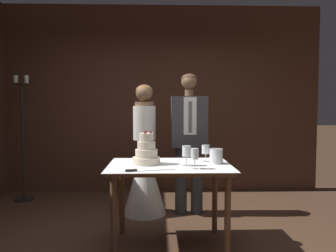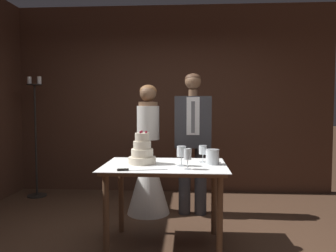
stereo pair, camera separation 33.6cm
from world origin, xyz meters
name	(u,v)px [view 1 (the left image)]	position (x,y,z in m)	size (l,w,h in m)	color
wall_back	(160,100)	(0.00, 2.31, 1.46)	(5.06, 0.12, 2.93)	#472B1E
cake_table	(170,175)	(0.08, 0.19, 0.69)	(1.17, 0.82, 0.80)	brown
tiered_cake	(146,153)	(-0.15, 0.22, 0.91)	(0.27, 0.27, 0.32)	beige
cake_knife	(141,170)	(-0.18, -0.13, 0.81)	(0.44, 0.12, 0.02)	silver
wine_glass_near	(206,150)	(0.45, 0.34, 0.92)	(0.08, 0.08, 0.17)	silver
wine_glass_middle	(195,155)	(0.29, -0.03, 0.92)	(0.07, 0.07, 0.18)	silver
wine_glass_far	(187,152)	(0.23, 0.13, 0.93)	(0.08, 0.08, 0.19)	silver
hurricane_candle	(216,157)	(0.53, 0.23, 0.87)	(0.13, 0.13, 0.15)	silver
bride	(145,167)	(-0.20, 1.15, 0.60)	(0.54, 0.54, 1.63)	white
groom	(189,136)	(0.36, 1.15, 0.99)	(0.45, 0.25, 1.76)	#38383D
candle_stand	(23,144)	(-1.98, 1.82, 0.82)	(0.28, 0.28, 1.80)	black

